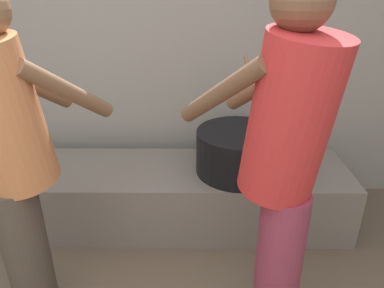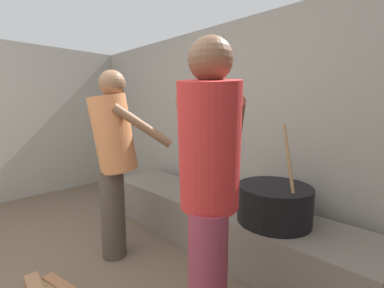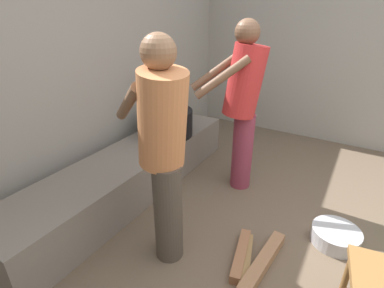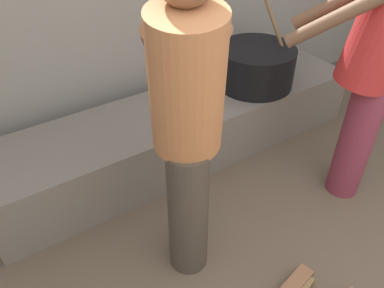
{
  "view_description": "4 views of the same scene",
  "coord_description": "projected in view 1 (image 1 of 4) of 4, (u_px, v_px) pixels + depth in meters",
  "views": [
    {
      "loc": [
        0.47,
        -0.13,
        1.56
      ],
      "look_at": [
        0.46,
        1.63,
        0.75
      ],
      "focal_mm": 34.11,
      "sensor_mm": 36.0,
      "label": 1
    },
    {
      "loc": [
        1.64,
        0.2,
        1.28
      ],
      "look_at": [
        0.23,
        1.6,
        0.99
      ],
      "focal_mm": 24.15,
      "sensor_mm": 36.0,
      "label": 2
    },
    {
      "loc": [
        -1.6,
        0.2,
        1.68
      ],
      "look_at": [
        -0.1,
        1.11,
        0.85
      ],
      "focal_mm": 27.17,
      "sensor_mm": 36.0,
      "label": 3
    },
    {
      "loc": [
        -0.99,
        0.1,
        1.79
      ],
      "look_at": [
        -0.23,
        1.26,
        0.72
      ],
      "focal_mm": 36.21,
      "sensor_mm": 36.0,
      "label": 4
    }
  ],
  "objects": [
    {
      "name": "hearth_ledge",
      "position": [
        149.0,
        195.0,
        2.48
      ],
      "size": [
        2.64,
        0.6,
        0.41
      ],
      "primitive_type": "cube",
      "color": "slate",
      "rests_on": "ground_plane"
    },
    {
      "name": "cooking_pot_main",
      "position": [
        239.0,
        151.0,
        2.3
      ],
      "size": [
        0.55,
        0.55,
        0.73
      ],
      "color": "black",
      "rests_on": "hearth_ledge"
    },
    {
      "name": "block_enclosure_rear",
      "position": [
        128.0,
        54.0,
        2.6
      ],
      "size": [
        5.39,
        0.2,
        2.12
      ],
      "primitive_type": "cube",
      "color": "#9E998E",
      "rests_on": "ground_plane"
    },
    {
      "name": "cook_in_red_shirt",
      "position": [
        285.0,
        160.0,
        1.41
      ],
      "size": [
        0.66,
        0.72,
        1.6
      ],
      "color": "#8C3347",
      "rests_on": "ground_plane"
    },
    {
      "name": "cook_in_orange_shirt",
      "position": [
        11.0,
        155.0,
        1.5
      ],
      "size": [
        0.61,
        0.72,
        1.56
      ],
      "color": "#4C4238",
      "rests_on": "ground_plane"
    }
  ]
}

